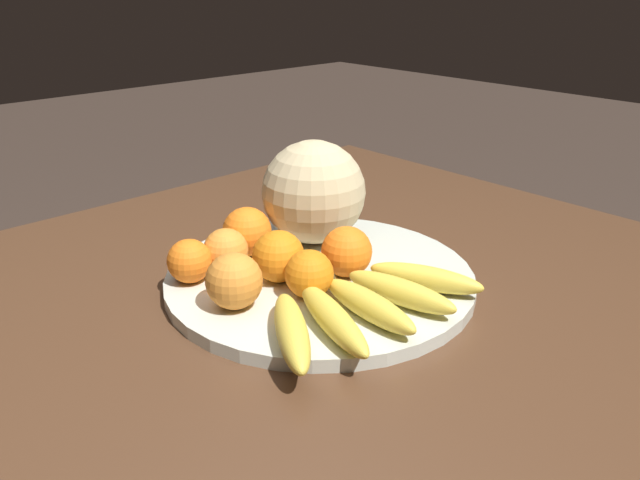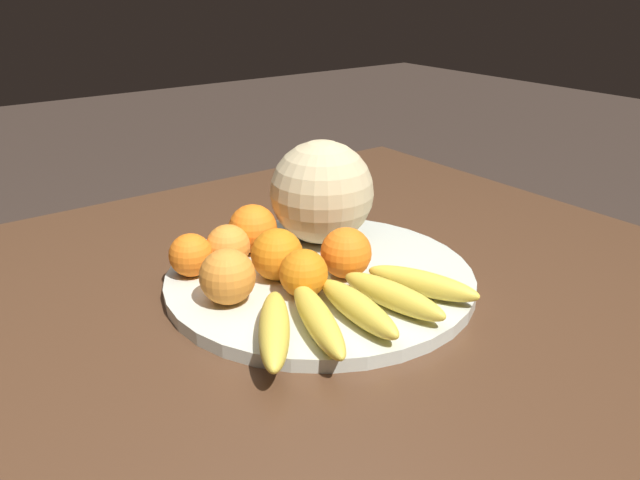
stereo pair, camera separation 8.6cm
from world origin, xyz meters
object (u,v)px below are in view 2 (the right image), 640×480
at_px(orange_front_right, 228,277).
at_px(orange_mid_center, 346,253).
at_px(orange_back_right, 228,246).
at_px(kitchen_table, 285,356).
at_px(fruit_bowl, 320,277).
at_px(orange_back_left, 191,255).
at_px(orange_side_extra, 304,273).
at_px(orange_top_small, 253,229).
at_px(orange_front_left, 275,255).
at_px(banana_bunch, 351,307).
at_px(melon, 322,192).

height_order(orange_front_right, orange_mid_center, orange_front_right).
relative_size(orange_mid_center, orange_back_right, 1.12).
relative_size(kitchen_table, fruit_bowl, 2.94).
relative_size(orange_back_left, orange_side_extra, 0.95).
height_order(orange_front_right, orange_top_small, orange_top_small).
height_order(kitchen_table, orange_mid_center, orange_mid_center).
bearing_deg(orange_back_right, kitchen_table, 113.20).
height_order(orange_back_left, orange_side_extra, orange_side_extra).
xyz_separation_m(orange_top_small, orange_side_extra, (0.02, 0.16, -0.00)).
bearing_deg(orange_front_left, fruit_bowl, 160.38).
bearing_deg(orange_mid_center, orange_front_right, -10.72).
height_order(orange_front_left, orange_front_right, same).
height_order(kitchen_table, orange_back_left, orange_back_left).
relative_size(banana_bunch, orange_front_left, 4.48).
xyz_separation_m(banana_bunch, orange_back_left, (0.10, -0.23, 0.01)).
height_order(fruit_bowl, orange_mid_center, orange_mid_center).
bearing_deg(orange_top_small, melon, 165.65).
bearing_deg(banana_bunch, orange_back_right, -163.18).
distance_m(orange_front_right, orange_mid_center, 0.17).
bearing_deg(orange_side_extra, orange_top_small, -96.87).
distance_m(banana_bunch, orange_front_right, 0.16).
distance_m(orange_front_right, orange_back_left, 0.10).
relative_size(orange_front_right, orange_back_right, 1.14).
height_order(banana_bunch, orange_back_left, orange_back_left).
relative_size(orange_mid_center, orange_top_small, 0.97).
relative_size(kitchen_table, melon, 7.98).
relative_size(banana_bunch, orange_front_right, 4.46).
bearing_deg(orange_front_right, melon, -157.32).
relative_size(melon, orange_front_right, 2.21).
xyz_separation_m(kitchen_table, orange_mid_center, (-0.08, 0.04, 0.16)).
bearing_deg(orange_side_extra, orange_back_left, -57.19).
xyz_separation_m(kitchen_table, orange_top_small, (-0.02, -0.11, 0.16)).
distance_m(kitchen_table, orange_back_right, 0.18).
relative_size(orange_front_right, orange_back_left, 1.19).
bearing_deg(orange_front_right, orange_top_small, -132.38).
bearing_deg(orange_mid_center, orange_top_small, -68.42).
height_order(banana_bunch, orange_back_right, orange_back_right).
distance_m(kitchen_table, orange_front_left, 0.16).
xyz_separation_m(kitchen_table, orange_front_right, (0.09, 0.01, 0.16)).
bearing_deg(kitchen_table, orange_back_left, -45.61).
distance_m(kitchen_table, banana_bunch, 0.20).
relative_size(fruit_bowl, orange_front_left, 6.05).
xyz_separation_m(melon, banana_bunch, (0.12, 0.22, -0.06)).
distance_m(orange_front_left, orange_front_right, 0.09).
height_order(orange_mid_center, orange_top_small, orange_top_small).
distance_m(fruit_bowl, orange_back_left, 0.18).
height_order(fruit_bowl, melon, melon).
distance_m(orange_mid_center, orange_side_extra, 0.08).
bearing_deg(fruit_bowl, orange_side_extra, 36.37).
relative_size(fruit_bowl, orange_back_right, 6.84).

